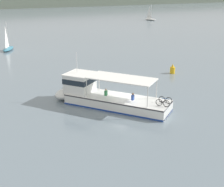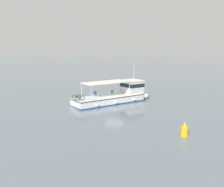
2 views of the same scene
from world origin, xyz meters
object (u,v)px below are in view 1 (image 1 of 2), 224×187
at_px(sailboat_horizon_east, 150,19).
at_px(channel_buoy, 173,70).
at_px(sailboat_near_starboard, 8,48).
at_px(ferry_main, 103,96).

xyz_separation_m(sailboat_horizon_east, channel_buoy, (-35.33, -60.59, 0.03)).
height_order(sailboat_horizon_east, channel_buoy, sailboat_horizon_east).
bearing_deg(sailboat_near_starboard, ferry_main, -82.61).
bearing_deg(channel_buoy, sailboat_horizon_east, 59.75).
distance_m(ferry_main, channel_buoy, 15.52).
bearing_deg(sailboat_near_starboard, sailboat_horizon_east, 31.79).
bearing_deg(ferry_main, sailboat_horizon_east, 53.83).
xyz_separation_m(sailboat_near_starboard, channel_buoy, (18.37, -27.31, 0.03)).
distance_m(sailboat_horizon_east, channel_buoy, 70.13).
relative_size(ferry_main, channel_buoy, 8.49).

